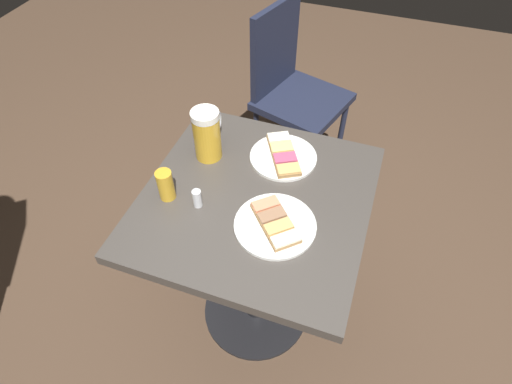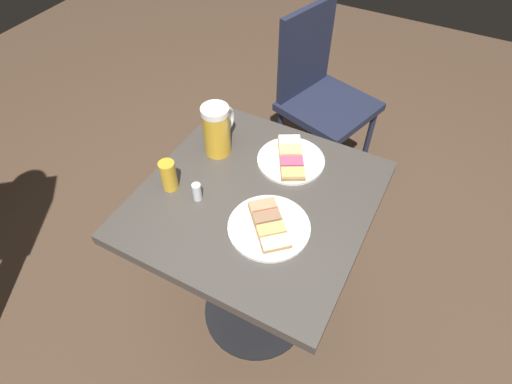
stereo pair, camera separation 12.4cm
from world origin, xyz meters
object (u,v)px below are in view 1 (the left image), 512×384
Objects in this scene: beer_mug at (208,134)px; beer_glass_small at (166,185)px; salt_shaker at (197,198)px; cafe_chair at (292,88)px; plate_far at (283,156)px; plate_near at (275,224)px.

beer_mug is 1.76× the size of beer_glass_small.
beer_glass_small reaches higher than salt_shaker.
cafe_chair reaches higher than salt_shaker.
beer_glass_small is at bearing 9.80° from cafe_chair.
beer_glass_small is (-0.27, 0.28, 0.04)m from plate_far.
plate_near is 0.24m from salt_shaker.
plate_far is at bearing -45.33° from beer_glass_small.
plate_far is 3.69× the size of salt_shaker.
plate_near is 1.02m from cafe_chair.
salt_shaker is 1.00m from cafe_chair.
cafe_chair is (0.97, -0.12, -0.26)m from beer_glass_small.
plate_far is at bearing 12.24° from plate_near.
beer_glass_small is (0.00, 0.34, 0.04)m from plate_near.
cafe_chair is at bearing 12.75° from plate_far.
beer_glass_small is at bearing 89.84° from plate_near.
beer_glass_small is 1.68× the size of salt_shaker.
plate_far is 0.33m from salt_shaker.
plate_far is 1.25× the size of beer_mug.
plate_near is 1.33× the size of beer_mug.
cafe_chair reaches higher than plate_near.
cafe_chair reaches higher than plate_far.
plate_near is at bearing -125.97° from beer_mug.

